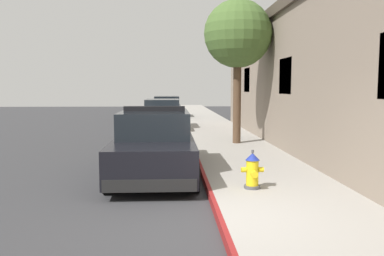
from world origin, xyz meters
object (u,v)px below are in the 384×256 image
(parked_car_dark_far, at_px, (167,108))
(fire_hydrant, at_px, (252,171))
(police_cruiser, at_px, (155,145))
(parked_car_silver_ahead, at_px, (162,116))
(street_tree, at_px, (238,35))

(parked_car_dark_far, relative_size, fire_hydrant, 6.37)
(police_cruiser, relative_size, parked_car_silver_ahead, 1.00)
(police_cruiser, distance_m, fire_hydrant, 2.91)
(police_cruiser, bearing_deg, parked_car_dark_far, 89.58)
(parked_car_dark_far, xyz_separation_m, fire_hydrant, (1.86, -19.79, -0.23))
(police_cruiser, xyz_separation_m, parked_car_silver_ahead, (-0.02, 10.23, -0.00))
(street_tree, bearing_deg, fire_hydrant, -96.67)
(parked_car_silver_ahead, xyz_separation_m, street_tree, (2.77, -5.87, 3.22))
(parked_car_silver_ahead, height_order, fire_hydrant, parked_car_silver_ahead)
(police_cruiser, bearing_deg, street_tree, 57.85)
(parked_car_dark_far, height_order, fire_hydrant, parked_car_dark_far)
(street_tree, bearing_deg, parked_car_silver_ahead, 115.25)
(fire_hydrant, bearing_deg, street_tree, 83.33)
(fire_hydrant, distance_m, street_tree, 7.38)
(parked_car_silver_ahead, distance_m, parked_car_dark_far, 7.44)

